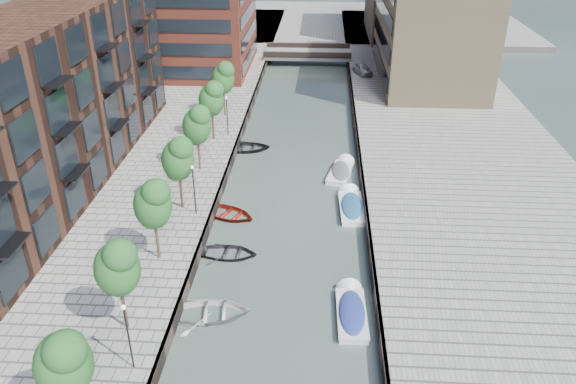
# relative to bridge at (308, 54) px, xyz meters

# --- Properties ---
(water) EXTENTS (300.00, 300.00, 0.00)m
(water) POSITION_rel_bridge_xyz_m (0.00, -32.00, -1.39)
(water) COLOR #38473F
(water) RESTS_ON ground
(quay_right) EXTENTS (20.00, 140.00, 1.00)m
(quay_right) POSITION_rel_bridge_xyz_m (16.00, -32.00, -0.89)
(quay_right) COLOR gray
(quay_right) RESTS_ON ground
(quay_wall_left) EXTENTS (0.25, 140.00, 1.00)m
(quay_wall_left) POSITION_rel_bridge_xyz_m (-6.10, -32.00, -0.89)
(quay_wall_left) COLOR #332823
(quay_wall_left) RESTS_ON ground
(quay_wall_right) EXTENTS (0.25, 140.00, 1.00)m
(quay_wall_right) POSITION_rel_bridge_xyz_m (6.10, -32.00, -0.89)
(quay_wall_right) COLOR #332823
(quay_wall_right) RESTS_ON ground
(far_closure) EXTENTS (80.00, 40.00, 1.00)m
(far_closure) POSITION_rel_bridge_xyz_m (0.00, 28.00, -0.89)
(far_closure) COLOR gray
(far_closure) RESTS_ON ground
(apartment_block) EXTENTS (8.00, 38.00, 14.00)m
(apartment_block) POSITION_rel_bridge_xyz_m (-20.00, -42.00, 6.61)
(apartment_block) COLOR #321C13
(apartment_block) RESTS_ON quay_left
(tan_block_near) EXTENTS (12.00, 25.00, 14.00)m
(tan_block_near) POSITION_rel_bridge_xyz_m (16.00, -10.00, 6.61)
(tan_block_near) COLOR #9C845F
(tan_block_near) RESTS_ON quay_right
(bridge) EXTENTS (13.00, 6.00, 1.30)m
(bridge) POSITION_rel_bridge_xyz_m (0.00, 0.00, 0.00)
(bridge) COLOR gray
(bridge) RESTS_ON ground
(tree_0) EXTENTS (2.50, 2.50, 5.95)m
(tree_0) POSITION_rel_bridge_xyz_m (-8.50, -68.00, 3.92)
(tree_0) COLOR #382619
(tree_0) RESTS_ON quay_left
(tree_1) EXTENTS (2.50, 2.50, 5.95)m
(tree_1) POSITION_rel_bridge_xyz_m (-8.50, -61.00, 3.92)
(tree_1) COLOR #382619
(tree_1) RESTS_ON quay_left
(tree_2) EXTENTS (2.50, 2.50, 5.95)m
(tree_2) POSITION_rel_bridge_xyz_m (-8.50, -54.00, 3.92)
(tree_2) COLOR #382619
(tree_2) RESTS_ON quay_left
(tree_3) EXTENTS (2.50, 2.50, 5.95)m
(tree_3) POSITION_rel_bridge_xyz_m (-8.50, -47.00, 3.92)
(tree_3) COLOR #382619
(tree_3) RESTS_ON quay_left
(tree_4) EXTENTS (2.50, 2.50, 5.95)m
(tree_4) POSITION_rel_bridge_xyz_m (-8.50, -40.00, 3.92)
(tree_4) COLOR #382619
(tree_4) RESTS_ON quay_left
(tree_5) EXTENTS (2.50, 2.50, 5.95)m
(tree_5) POSITION_rel_bridge_xyz_m (-8.50, -33.00, 3.92)
(tree_5) COLOR #382619
(tree_5) RESTS_ON quay_left
(tree_6) EXTENTS (2.50, 2.50, 5.95)m
(tree_6) POSITION_rel_bridge_xyz_m (-8.50, -26.00, 3.92)
(tree_6) COLOR #382619
(tree_6) RESTS_ON quay_left
(lamp_0) EXTENTS (0.24, 0.24, 4.12)m
(lamp_0) POSITION_rel_bridge_xyz_m (-7.20, -64.00, 2.12)
(lamp_0) COLOR black
(lamp_0) RESTS_ON quay_left
(lamp_1) EXTENTS (0.24, 0.24, 4.12)m
(lamp_1) POSITION_rel_bridge_xyz_m (-7.20, -48.00, 2.12)
(lamp_1) COLOR black
(lamp_1) RESTS_ON quay_left
(lamp_2) EXTENTS (0.24, 0.24, 4.12)m
(lamp_2) POSITION_rel_bridge_xyz_m (-7.20, -32.00, 2.12)
(lamp_2) COLOR black
(lamp_2) RESTS_ON quay_left
(sloop_1) EXTENTS (4.35, 3.21, 0.87)m
(sloop_1) POSITION_rel_bridge_xyz_m (-4.05, -52.09, -1.39)
(sloop_1) COLOR #242427
(sloop_1) RESTS_ON ground
(sloop_2) EXTENTS (5.50, 4.81, 0.95)m
(sloop_2) POSITION_rel_bridge_xyz_m (-4.95, -46.59, -1.39)
(sloop_2) COLOR maroon
(sloop_2) RESTS_ON ground
(sloop_3) EXTENTS (5.44, 4.21, 1.04)m
(sloop_3) POSITION_rel_bridge_xyz_m (-4.16, -58.64, -1.39)
(sloop_3) COLOR silver
(sloop_3) RESTS_ON ground
(sloop_4) EXTENTS (5.43, 4.12, 1.06)m
(sloop_4) POSITION_rel_bridge_xyz_m (-5.27, -33.42, -1.39)
(sloop_4) COLOR black
(sloop_4) RESTS_ON ground
(motorboat_0) EXTENTS (1.91, 5.19, 1.72)m
(motorboat_0) POSITION_rel_bridge_xyz_m (4.48, -57.78, -1.18)
(motorboat_0) COLOR silver
(motorboat_0) RESTS_ON ground
(motorboat_3) EXTENTS (2.14, 5.61, 1.85)m
(motorboat_3) POSITION_rel_bridge_xyz_m (4.97, -44.60, -1.17)
(motorboat_3) COLOR white
(motorboat_3) RESTS_ON ground
(motorboat_4) EXTENTS (2.84, 5.43, 1.72)m
(motorboat_4) POSITION_rel_bridge_xyz_m (4.31, -38.06, -1.18)
(motorboat_4) COLOR white
(motorboat_4) RESTS_ON ground
(car) EXTENTS (3.04, 4.51, 1.43)m
(car) POSITION_rel_bridge_xyz_m (7.77, -9.05, 0.32)
(car) COLOR silver
(car) RESTS_ON quay_right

